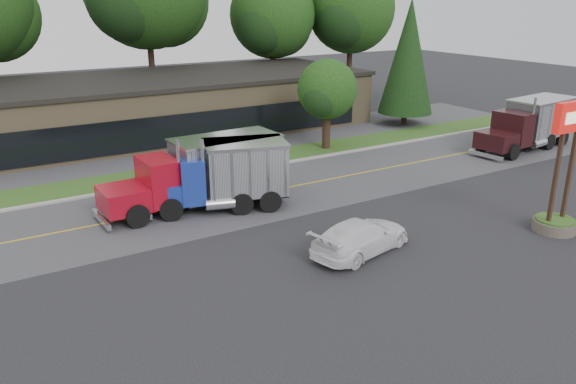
% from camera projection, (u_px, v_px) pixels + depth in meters
% --- Properties ---
extents(ground, '(140.00, 140.00, 0.00)m').
position_uv_depth(ground, '(335.00, 263.00, 22.57)').
color(ground, '#323237').
rests_on(ground, ground).
extents(road, '(60.00, 8.00, 0.02)m').
position_uv_depth(road, '(236.00, 198.00, 29.84)').
color(road, '#5E5E64').
rests_on(road, ground).
extents(center_line, '(60.00, 0.12, 0.01)m').
position_uv_depth(center_line, '(236.00, 198.00, 29.84)').
color(center_line, gold).
rests_on(center_line, ground).
extents(curb, '(60.00, 0.30, 0.12)m').
position_uv_depth(curb, '(205.00, 177.00, 33.23)').
color(curb, '#9E9E99').
rests_on(curb, ground).
extents(grass_verge, '(60.00, 3.40, 0.03)m').
position_uv_depth(grass_verge, '(193.00, 170.00, 34.68)').
color(grass_verge, '#31501B').
rests_on(grass_verge, ground).
extents(far_parking, '(60.00, 7.00, 0.02)m').
position_uv_depth(far_parking, '(166.00, 151.00, 38.71)').
color(far_parking, '#5E5E64').
rests_on(far_parking, ground).
extents(strip_mall, '(32.00, 12.00, 4.00)m').
position_uv_depth(strip_mall, '(162.00, 106.00, 43.87)').
color(strip_mall, '#8A7554').
rests_on(strip_mall, ground).
extents(bilo_sign, '(2.20, 1.90, 5.95)m').
position_uv_depth(bilo_sign, '(560.00, 189.00, 25.02)').
color(bilo_sign, '#6B6054').
rests_on(bilo_sign, ground).
extents(tree_far_d, '(8.78, 8.26, 12.52)m').
position_uv_depth(tree_far_d, '(273.00, 19.00, 54.53)').
color(tree_far_d, '#382619').
rests_on(tree_far_d, ground).
extents(tree_far_e, '(9.30, 8.75, 13.26)m').
position_uv_depth(tree_far_e, '(352.00, 13.00, 56.68)').
color(tree_far_e, '#382619').
rests_on(tree_far_e, ground).
extents(evergreen_right, '(4.43, 4.43, 10.08)m').
position_uv_depth(evergreen_right, '(408.00, 57.00, 45.04)').
color(evergreen_right, '#382619').
rests_on(evergreen_right, ground).
extents(tree_verge, '(4.34, 4.08, 6.19)m').
position_uv_depth(tree_verge, '(328.00, 92.00, 38.34)').
color(tree_verge, '#382619').
rests_on(tree_verge, ground).
extents(dump_truck_red, '(9.47, 2.97, 3.36)m').
position_uv_depth(dump_truck_red, '(204.00, 170.00, 28.38)').
color(dump_truck_red, black).
rests_on(dump_truck_red, ground).
extents(dump_truck_blue, '(7.18, 4.42, 3.36)m').
position_uv_depth(dump_truck_blue, '(227.00, 174.00, 27.91)').
color(dump_truck_blue, black).
rests_on(dump_truck_blue, ground).
extents(dump_truck_maroon, '(9.03, 3.50, 3.36)m').
position_uv_depth(dump_truck_maroon, '(531.00, 123.00, 39.06)').
color(dump_truck_maroon, black).
rests_on(dump_truck_maroon, ground).
extents(rally_car, '(5.23, 3.06, 1.42)m').
position_uv_depth(rally_car, '(361.00, 236.00, 23.31)').
color(rally_car, white).
rests_on(rally_car, ground).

